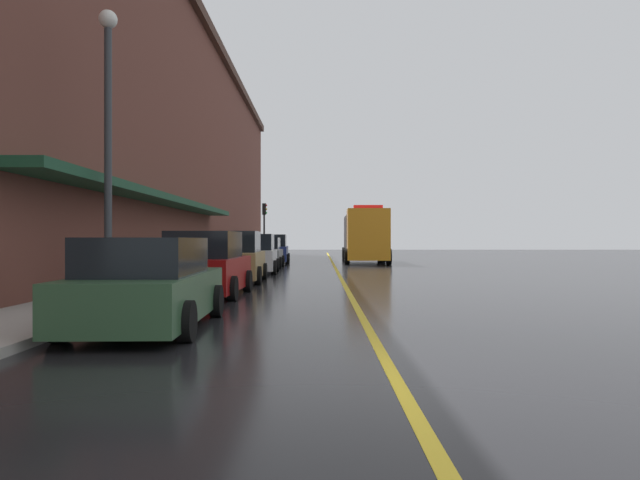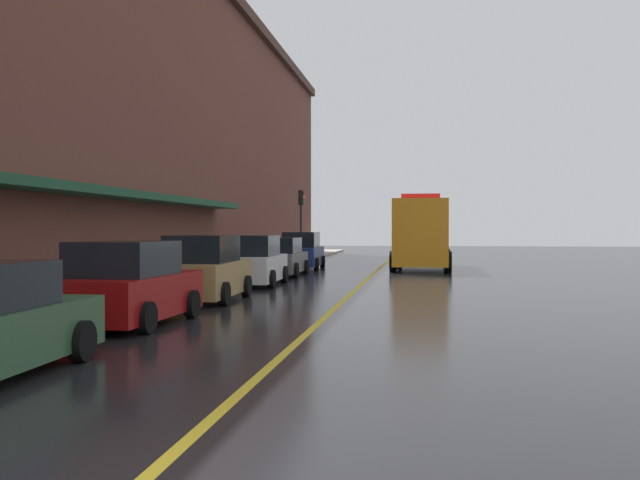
% 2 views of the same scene
% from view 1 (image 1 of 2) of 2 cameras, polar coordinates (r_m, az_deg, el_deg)
% --- Properties ---
extents(ground_plane, '(112.00, 112.00, 0.00)m').
position_cam_1_polar(ground_plane, '(31.25, 1.43, -2.82)').
color(ground_plane, black).
extents(sidewalk_left, '(2.40, 70.00, 0.15)m').
position_cam_1_polar(sidewalk_left, '(31.69, -9.86, -2.65)').
color(sidewalk_left, '#ADA8A0').
rests_on(sidewalk_left, ground).
extents(lane_center_stripe, '(0.16, 70.00, 0.01)m').
position_cam_1_polar(lane_center_stripe, '(31.25, 1.43, -2.82)').
color(lane_center_stripe, gold).
rests_on(lane_center_stripe, ground).
extents(brick_building_left, '(14.67, 64.00, 14.11)m').
position_cam_1_polar(brick_building_left, '(33.45, -23.90, 9.50)').
color(brick_building_left, brown).
rests_on(brick_building_left, ground).
extents(parked_car_0, '(2.21, 4.66, 1.59)m').
position_cam_1_polar(parked_car_0, '(10.36, -17.10, -4.43)').
color(parked_car_0, '#2D5133').
rests_on(parked_car_0, ground).
extents(parked_car_1, '(2.18, 4.20, 1.79)m').
position_cam_1_polar(parked_car_1, '(15.88, -11.59, -2.59)').
color(parked_car_1, maroon).
rests_on(parked_car_1, ground).
extents(parked_car_2, '(2.11, 4.29, 1.87)m').
position_cam_1_polar(parked_car_2, '(20.93, -8.60, -1.87)').
color(parked_car_2, '#A5844C').
rests_on(parked_car_2, ground).
extents(parked_car_3, '(2.18, 4.30, 1.82)m').
position_cam_1_polar(parked_car_3, '(26.43, -6.70, -1.51)').
color(parked_car_3, silver).
rests_on(parked_car_3, ground).
extents(parked_car_4, '(2.05, 4.37, 1.67)m').
position_cam_1_polar(parked_car_4, '(31.73, -5.71, -1.36)').
color(parked_car_4, '#595B60').
rests_on(parked_car_4, ground).
extents(parked_car_5, '(2.13, 4.65, 1.89)m').
position_cam_1_polar(parked_car_5, '(37.00, -4.82, -1.02)').
color(parked_car_5, navy).
rests_on(parked_car_5, ground).
extents(utility_truck, '(2.99, 8.67, 3.69)m').
position_cam_1_polar(utility_truck, '(37.99, 4.43, 0.34)').
color(utility_truck, orange).
rests_on(utility_truck, ground).
extents(parking_meter_0, '(0.14, 0.18, 1.33)m').
position_cam_1_polar(parking_meter_0, '(13.14, -20.20, -2.15)').
color(parking_meter_0, '#4C4C51').
rests_on(parking_meter_0, sidewalk_left).
extents(parking_meter_1, '(0.14, 0.18, 1.33)m').
position_cam_1_polar(parking_meter_1, '(16.28, -16.20, -1.73)').
color(parking_meter_1, '#4C4C51').
rests_on(parking_meter_1, sidewalk_left).
extents(street_lamp_left, '(0.44, 0.44, 6.94)m').
position_cam_1_polar(street_lamp_left, '(14.74, -20.79, 11.14)').
color(street_lamp_left, '#33383D').
rests_on(street_lamp_left, sidewalk_left).
extents(traffic_light_near, '(0.38, 0.36, 4.30)m').
position_cam_1_polar(traffic_light_near, '(45.09, -5.78, 2.07)').
color(traffic_light_near, '#232326').
rests_on(traffic_light_near, sidewalk_left).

